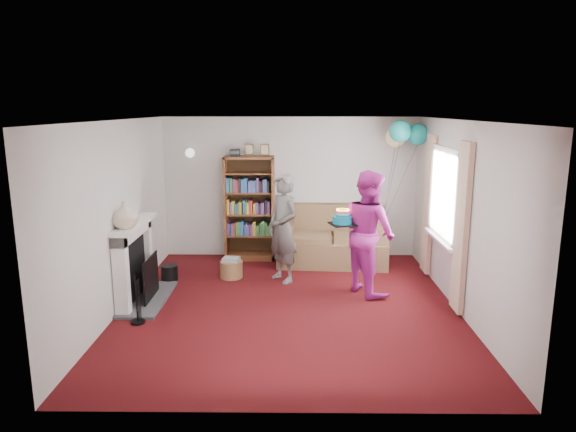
{
  "coord_description": "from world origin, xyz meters",
  "views": [
    {
      "loc": [
        0.05,
        -6.59,
        2.66
      ],
      "look_at": [
        -0.02,
        0.6,
        1.13
      ],
      "focal_mm": 32.0,
      "sensor_mm": 36.0,
      "label": 1
    }
  ],
  "objects_px": {
    "person_magenta": "(369,232)",
    "birthday_cake": "(343,220)",
    "person_striped": "(283,228)",
    "sofa": "(332,242)",
    "bookcase": "(250,209)"
  },
  "relations": [
    {
      "from": "bookcase",
      "to": "birthday_cake",
      "type": "relative_size",
      "value": 6.17
    },
    {
      "from": "birthday_cake",
      "to": "person_striped",
      "type": "bearing_deg",
      "value": 144.74
    },
    {
      "from": "person_striped",
      "to": "person_magenta",
      "type": "xyz_separation_m",
      "value": [
        1.24,
        -0.48,
        0.06
      ]
    },
    {
      "from": "person_striped",
      "to": "sofa",
      "type": "bearing_deg",
      "value": 102.23
    },
    {
      "from": "sofa",
      "to": "person_magenta",
      "type": "distance_m",
      "value": 1.63
    },
    {
      "from": "person_striped",
      "to": "person_magenta",
      "type": "bearing_deg",
      "value": 30.95
    },
    {
      "from": "person_striped",
      "to": "birthday_cake",
      "type": "bearing_deg",
      "value": 16.67
    },
    {
      "from": "sofa",
      "to": "bookcase",
      "type": "bearing_deg",
      "value": 175.49
    },
    {
      "from": "person_magenta",
      "to": "birthday_cake",
      "type": "bearing_deg",
      "value": 80.23
    },
    {
      "from": "birthday_cake",
      "to": "bookcase",
      "type": "bearing_deg",
      "value": 128.65
    },
    {
      "from": "bookcase",
      "to": "sofa",
      "type": "relative_size",
      "value": 1.1
    },
    {
      "from": "sofa",
      "to": "person_striped",
      "type": "relative_size",
      "value": 1.11
    },
    {
      "from": "person_striped",
      "to": "birthday_cake",
      "type": "height_order",
      "value": "person_striped"
    },
    {
      "from": "bookcase",
      "to": "birthday_cake",
      "type": "bearing_deg",
      "value": -51.35
    },
    {
      "from": "sofa",
      "to": "birthday_cake",
      "type": "relative_size",
      "value": 5.59
    }
  ]
}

